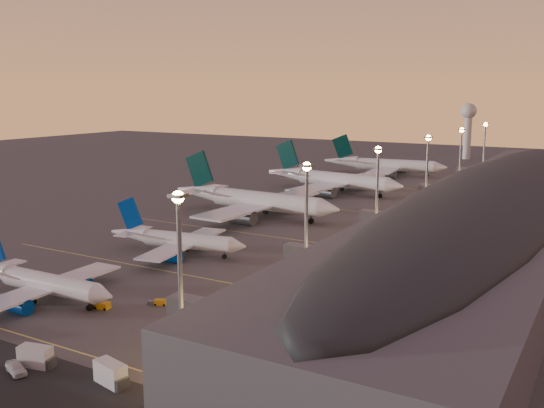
{
  "coord_description": "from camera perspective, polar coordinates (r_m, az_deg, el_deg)",
  "views": [
    {
      "loc": [
        89.37,
        -105.74,
        39.7
      ],
      "look_at": [
        2.0,
        45.0,
        7.0
      ],
      "focal_mm": 40.0,
      "sensor_mm": 36.0,
      "label": 1
    }
  ],
  "objects": [
    {
      "name": "airliner_wide_far",
      "position": [
        294.16,
        10.48,
        3.65
      ],
      "size": [
        59.27,
        54.3,
        18.96
      ],
      "rotation": [
        0.0,
        0.0,
        0.11
      ],
      "color": "silver",
      "rests_on": "ground"
    },
    {
      "name": "light_masts",
      "position": [
        180.25,
        12.66,
        3.31
      ],
      "size": [
        2.2,
        217.2,
        25.9
      ],
      "color": "slate",
      "rests_on": "ground"
    },
    {
      "name": "service_van_e",
      "position": [
        96.53,
        -22.95,
        -14.0
      ],
      "size": [
        5.25,
        3.54,
        1.66
      ],
      "primitive_type": "imported",
      "rotation": [
        0.0,
        0.0,
        1.21
      ],
      "color": "silver",
      "rests_on": "ground"
    },
    {
      "name": "airliner_wide_near",
      "position": [
        194.26,
        -1.85,
        0.38
      ],
      "size": [
        62.57,
        57.03,
        20.03
      ],
      "rotation": [
        0.0,
        0.0,
        -0.05
      ],
      "color": "silver",
      "rests_on": "ground"
    },
    {
      "name": "catering_truck_a",
      "position": [
        97.32,
        -21.24,
        -13.29
      ],
      "size": [
        5.74,
        3.17,
        3.05
      ],
      "rotation": [
        0.0,
        0.0,
        0.21
      ],
      "color": "silver",
      "rests_on": "ground"
    },
    {
      "name": "terminal_building",
      "position": [
        182.95,
        20.99,
        0.19
      ],
      "size": [
        56.35,
        255.0,
        17.46
      ],
      "color": "#4D4D52",
      "rests_on": "ground"
    },
    {
      "name": "airliner_wide_mid",
      "position": [
        240.71,
        5.61,
        2.32
      ],
      "size": [
        62.17,
        57.14,
        19.9
      ],
      "rotation": [
        0.0,
        0.0,
        -0.14
      ],
      "color": "silver",
      "rests_on": "ground"
    },
    {
      "name": "baggage_tug_a",
      "position": [
        118.06,
        -15.86,
        -9.15
      ],
      "size": [
        4.35,
        2.35,
        1.23
      ],
      "rotation": [
        0.0,
        0.0,
        0.18
      ],
      "color": "orange",
      "rests_on": "ground"
    },
    {
      "name": "ground",
      "position": [
        144.03,
        -9.76,
        -5.53
      ],
      "size": [
        700.0,
        700.0,
        0.0
      ],
      "primitive_type": "plane",
      "color": "#464441"
    },
    {
      "name": "airliner_narrow_north",
      "position": [
        151.2,
        -9.0,
        -3.36
      ],
      "size": [
        37.7,
        34.0,
        13.47
      ],
      "rotation": [
        0.0,
        0.0,
        0.15
      ],
      "color": "silver",
      "rests_on": "ground"
    },
    {
      "name": "lane_markings",
      "position": [
        175.5,
        -1.38,
        -2.44
      ],
      "size": [
        90.0,
        180.36,
        0.0
      ],
      "color": "#D8C659",
      "rests_on": "ground"
    },
    {
      "name": "catering_truck_b",
      "position": [
        88.78,
        -14.85,
        -15.25
      ],
      "size": [
        5.93,
        3.23,
        3.16
      ],
      "rotation": [
        0.0,
        0.0,
        -0.2
      ],
      "color": "silver",
      "rests_on": "ground"
    },
    {
      "name": "baggage_tug_b",
      "position": [
        117.45,
        -10.66,
        -9.08
      ],
      "size": [
        3.65,
        2.72,
        1.02
      ],
      "rotation": [
        0.0,
        0.0,
        0.46
      ],
      "color": "orange",
      "rests_on": "ground"
    },
    {
      "name": "airliner_narrow_south",
      "position": [
        125.76,
        -21.06,
        -6.85
      ],
      "size": [
        37.39,
        33.31,
        13.39
      ],
      "rotation": [
        0.0,
        0.0,
        0.02
      ],
      "color": "silver",
      "rests_on": "ground"
    },
    {
      "name": "radar_tower",
      "position": [
        374.68,
        17.99,
        7.39
      ],
      "size": [
        9.0,
        9.0,
        32.5
      ],
      "color": "silver",
      "rests_on": "ground"
    }
  ]
}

